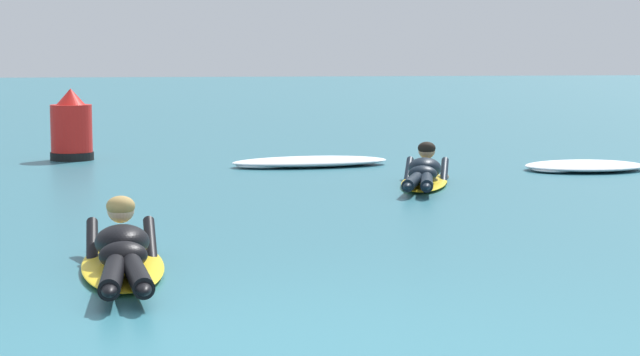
{
  "coord_description": "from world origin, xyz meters",
  "views": [
    {
      "loc": [
        -0.83,
        -5.64,
        1.57
      ],
      "look_at": [
        1.21,
        5.08,
        0.35
      ],
      "focal_mm": 62.27,
      "sensor_mm": 36.0,
      "label": 1
    }
  ],
  "objects": [
    {
      "name": "ground_plane",
      "position": [
        0.0,
        10.0,
        0.0
      ],
      "size": [
        120.0,
        120.0,
        0.0
      ],
      "primitive_type": "plane",
      "color": "#2D6B7A"
    },
    {
      "name": "surfer_far",
      "position": [
        2.84,
        7.04,
        0.14
      ],
      "size": [
        1.2,
        2.38,
        0.54
      ],
      "color": "yellow",
      "rests_on": "ground"
    },
    {
      "name": "whitewater_front",
      "position": [
        1.93,
        9.62,
        0.06
      ],
      "size": [
        2.3,
        1.09,
        0.13
      ],
      "color": "white",
      "rests_on": "ground"
    },
    {
      "name": "surfer_near",
      "position": [
        -0.76,
        2.37,
        0.14
      ],
      "size": [
        0.61,
        2.51,
        0.55
      ],
      "color": "yellow",
      "rests_on": "ground"
    },
    {
      "name": "channel_marker_buoy",
      "position": [
        -1.39,
        11.15,
        0.43
      ],
      "size": [
        0.64,
        0.64,
        1.06
      ],
      "color": "red",
      "rests_on": "ground"
    },
    {
      "name": "whitewater_far_band",
      "position": [
        5.49,
        8.39,
        0.06
      ],
      "size": [
        1.68,
        1.22,
        0.12
      ],
      "color": "white",
      "rests_on": "ground"
    }
  ]
}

